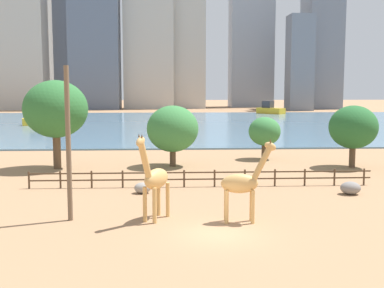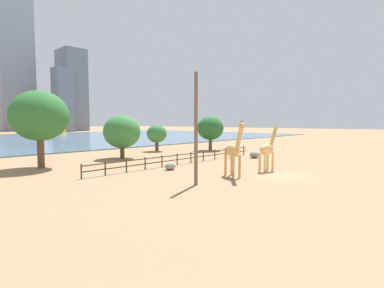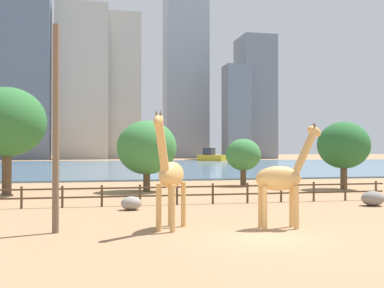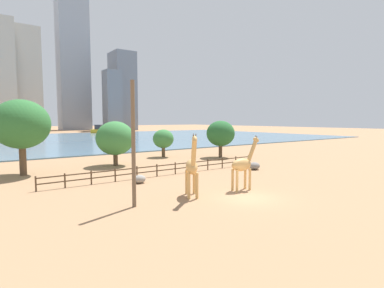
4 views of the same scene
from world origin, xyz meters
name	(u,v)px [view 2 (image 2 of 4)]	position (x,y,z in m)	size (l,w,h in m)	color
ground_plane	(5,140)	(0.00, 80.00, 0.00)	(400.00, 400.00, 0.00)	#9E7551
harbor_water	(9,140)	(0.00, 77.00, 0.10)	(180.00, 86.00, 0.20)	slate
giraffe_tall	(267,149)	(1.54, 2.17, 2.21)	(3.13, 0.93, 4.70)	tan
giraffe_companion	(233,151)	(-3.35, 2.86, 2.37)	(2.06, 3.11, 5.09)	tan
utility_pole	(196,129)	(-8.16, 3.05, 4.36)	(0.28, 0.28, 8.72)	brown
boulder_near_fence	(254,155)	(10.28, 8.83, 0.46)	(1.43, 1.22, 0.91)	gray
boulder_by_pole	(170,166)	(-4.43, 9.92, 0.39)	(1.19, 1.04, 0.78)	gray
enclosure_fence	(185,157)	(-0.09, 12.00, 0.76)	(26.12, 0.14, 1.30)	#4C3826
tree_left_large	(210,128)	(14.81, 20.24, 3.81)	(4.52, 4.52, 5.87)	brown
tree_center_broad	(122,132)	(-2.14, 21.78, 3.60)	(4.93, 4.93, 5.83)	brown
tree_right_tall	(40,116)	(-12.92, 20.96, 5.53)	(5.89, 5.89, 8.21)	brown
tree_left_small	(157,134)	(7.56, 25.93, 2.93)	(3.35, 3.35, 4.47)	brown
boat_sailboat	(54,130)	(26.67, 112.42, 1.43)	(7.58, 8.23, 3.63)	gold
skyline_tower_needle	(72,91)	(53.11, 150.33, 22.29)	(12.00, 15.03, 44.57)	slate
skyline_block_central	(63,100)	(41.52, 136.44, 15.76)	(8.00, 8.20, 31.52)	slate
skyline_block_left	(15,54)	(30.34, 167.23, 40.99)	(16.52, 11.89, 81.99)	#939EAD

